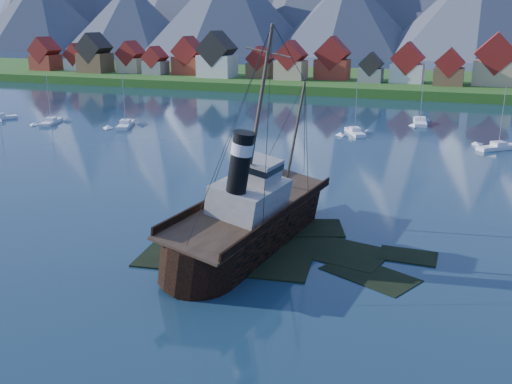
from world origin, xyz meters
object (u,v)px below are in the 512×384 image
(tugboat_wreck, at_px, (253,214))
(sailboat_f, at_px, (355,133))
(sailboat_a, at_px, (51,122))
(sailboat_d, at_px, (498,148))
(sailboat_e, at_px, (420,122))
(sailboat_c, at_px, (126,125))
(sailboat_b, at_px, (0,118))

(tugboat_wreck, bearing_deg, sailboat_f, 97.24)
(sailboat_a, distance_m, sailboat_d, 100.83)
(tugboat_wreck, xyz_separation_m, sailboat_f, (-1.43, 66.71, -2.91))
(sailboat_d, height_order, sailboat_e, sailboat_e)
(sailboat_e, bearing_deg, sailboat_c, -163.65)
(tugboat_wreck, height_order, sailboat_e, tugboat_wreck)
(sailboat_a, bearing_deg, sailboat_d, -15.78)
(tugboat_wreck, bearing_deg, sailboat_a, 149.44)
(sailboat_a, xyz_separation_m, sailboat_d, (100.59, 7.01, 0.02))
(sailboat_a, distance_m, sailboat_b, 16.14)
(sailboat_a, bearing_deg, sailboat_b, 159.59)
(sailboat_b, height_order, sailboat_c, sailboat_c)
(sailboat_a, height_order, sailboat_d, sailboat_d)
(sailboat_d, bearing_deg, sailboat_f, -143.03)
(sailboat_c, bearing_deg, sailboat_b, 162.23)
(sailboat_e, bearing_deg, sailboat_d, -62.33)
(sailboat_d, bearing_deg, tugboat_wreck, -66.48)
(tugboat_wreck, height_order, sailboat_d, tugboat_wreck)
(sailboat_f, bearing_deg, sailboat_c, 162.91)
(sailboat_c, relative_size, sailboat_e, 1.03)
(sailboat_a, relative_size, sailboat_c, 0.90)
(sailboat_d, distance_m, sailboat_f, 29.66)
(sailboat_b, xyz_separation_m, sailboat_d, (116.73, 6.82, 0.00))
(sailboat_a, relative_size, sailboat_f, 0.97)
(sailboat_a, height_order, sailboat_c, sailboat_c)
(sailboat_c, distance_m, sailboat_d, 81.48)
(sailboat_c, bearing_deg, sailboat_f, -11.16)
(sailboat_e, bearing_deg, tugboat_wreck, -104.61)
(tugboat_wreck, xyz_separation_m, sailboat_c, (-53.69, 56.80, -2.89))
(sailboat_d, bearing_deg, sailboat_a, -128.11)
(tugboat_wreck, distance_m, sailboat_c, 78.21)
(sailboat_e, distance_m, sailboat_f, 22.13)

